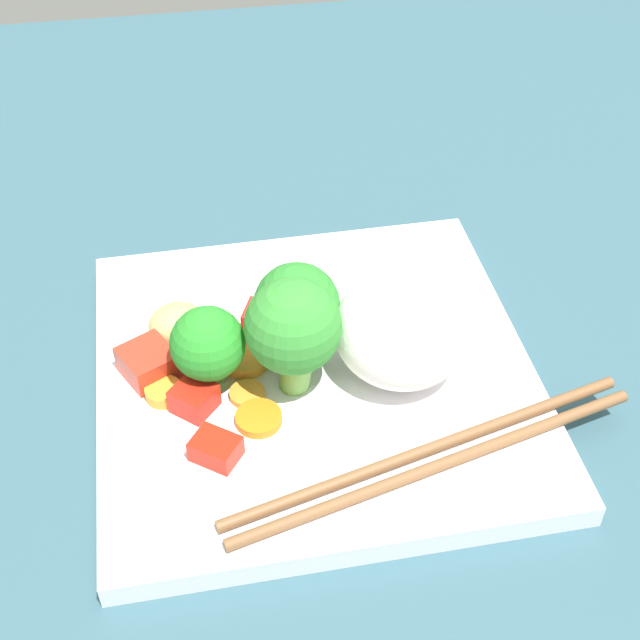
{
  "coord_description": "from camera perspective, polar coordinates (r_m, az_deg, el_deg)",
  "views": [
    {
      "loc": [
        -36.62,
        5.93,
        39.01
      ],
      "look_at": [
        1.78,
        -0.61,
        3.5
      ],
      "focal_mm": 50.21,
      "sensor_mm": 36.0,
      "label": 1
    }
  ],
  "objects": [
    {
      "name": "chopstick_pair",
      "position": [
        0.48,
        7.29,
        -8.67
      ],
      "size": [
        7.87,
        23.6,
        0.68
      ],
      "rotation": [
        0.0,
        0.0,
        4.97
      ],
      "color": "brown",
      "rests_on": "square_plate"
    },
    {
      "name": "broccoli_floret_2",
      "position": [
        0.5,
        -7.16,
        -1.57
      ],
      "size": [
        4.24,
        4.24,
        5.49
      ],
      "color": "#83B650",
      "rests_on": "square_plate"
    },
    {
      "name": "pepper_chunk_3",
      "position": [
        0.48,
        -6.66,
        -8.15
      ],
      "size": [
        2.95,
        3.08,
        1.3
      ],
      "primitive_type": "cube",
      "rotation": [
        0.0,
        0.0,
        0.94
      ],
      "color": "red",
      "rests_on": "square_plate"
    },
    {
      "name": "carrot_slice_2",
      "position": [
        0.53,
        -4.83,
        -2.43
      ],
      "size": [
        3.55,
        3.55,
        0.65
      ],
      "primitive_type": "cylinder",
      "rotation": [
        0.0,
        0.0,
        2.93
      ],
      "color": "orange",
      "rests_on": "square_plate"
    },
    {
      "name": "carrot_slice_4",
      "position": [
        0.51,
        -4.67,
        -4.73
      ],
      "size": [
        2.72,
        2.72,
        0.41
      ],
      "primitive_type": "cylinder",
      "rotation": [
        0.0,
        0.0,
        2.03
      ],
      "color": "orange",
      "rests_on": "square_plate"
    },
    {
      "name": "square_plate",
      "position": [
        0.53,
        -0.32,
        -3.53
      ],
      "size": [
        25.76,
        25.76,
        1.5
      ],
      "primitive_type": "cube",
      "rotation": [
        0.0,
        0.0,
        0.02
      ],
      "color": "white",
      "rests_on": "ground_plane"
    },
    {
      "name": "pepper_chunk_2",
      "position": [
        0.53,
        -10.9,
        -2.69
      ],
      "size": [
        3.89,
        3.85,
        1.76
      ],
      "primitive_type": "cube",
      "rotation": [
        0.0,
        0.0,
        3.63
      ],
      "color": "red",
      "rests_on": "square_plate"
    },
    {
      "name": "carrot_slice_0",
      "position": [
        0.5,
        -3.93,
        -6.28
      ],
      "size": [
        3.68,
        3.68,
        0.53
      ],
      "primitive_type": "cylinder",
      "rotation": [
        0.0,
        0.0,
        3.97
      ],
      "color": "orange",
      "rests_on": "square_plate"
    },
    {
      "name": "chicken_piece_1",
      "position": [
        0.53,
        -6.76,
        -0.89
      ],
      "size": [
        3.47,
        3.08,
        2.37
      ],
      "primitive_type": "ellipsoid",
      "rotation": [
        0.0,
        0.0,
        0.24
      ],
      "color": "tan",
      "rests_on": "square_plate"
    },
    {
      "name": "chicken_piece_0",
      "position": [
        0.54,
        -9.1,
        -0.27
      ],
      "size": [
        4.49,
        4.61,
        2.35
      ],
      "primitive_type": "ellipsoid",
      "rotation": [
        0.0,
        0.0,
        2.05
      ],
      "color": "tan",
      "rests_on": "square_plate"
    },
    {
      "name": "pepper_chunk_0",
      "position": [
        0.54,
        -3.62,
        -0.07
      ],
      "size": [
        2.75,
        2.83,
        1.9
      ],
      "primitive_type": "cube",
      "rotation": [
        0.0,
        0.0,
        1.17
      ],
      "color": "red",
      "rests_on": "square_plate"
    },
    {
      "name": "carrot_slice_3",
      "position": [
        0.53,
        -8.68,
        -2.49
      ],
      "size": [
        3.05,
        3.05,
        0.59
      ],
      "primitive_type": "cylinder",
      "rotation": [
        0.0,
        0.0,
        5.45
      ],
      "color": "gold",
      "rests_on": "square_plate"
    },
    {
      "name": "pepper_chunk_1",
      "position": [
        0.5,
        -8.02,
        -4.95
      ],
      "size": [
        3.0,
        3.0,
        1.59
      ],
      "primitive_type": "cube",
      "rotation": [
        0.0,
        0.0,
        2.42
      ],
      "color": "red",
      "rests_on": "square_plate"
    },
    {
      "name": "broccoli_floret_1",
      "position": [
        0.48,
        -1.72,
        -0.56
      ],
      "size": [
        5.37,
        5.37,
        7.65
      ],
      "color": "#6AA546",
      "rests_on": "square_plate"
    },
    {
      "name": "carrot_slice_1",
      "position": [
        0.52,
        -9.94,
        -4.54
      ],
      "size": [
        2.84,
        2.84,
        0.73
      ],
      "primitive_type": "cylinder",
      "rotation": [
        0.0,
        0.0,
        4.24
      ],
      "color": "orange",
      "rests_on": "square_plate"
    },
    {
      "name": "rice_mound",
      "position": [
        0.51,
        5.2,
        -0.62
      ],
      "size": [
        9.69,
        9.57,
        6.01
      ],
      "primitive_type": "ellipsoid",
      "rotation": [
        0.0,
        0.0,
        3.42
      ],
      "color": "white",
      "rests_on": "square_plate"
    },
    {
      "name": "broccoli_floret_0",
      "position": [
        0.51,
        -1.51,
        0.8
      ],
      "size": [
        4.98,
        4.98,
        6.62
      ],
      "color": "#73B755",
      "rests_on": "square_plate"
    },
    {
      "name": "ground_plane",
      "position": [
        0.55,
        -0.32,
        -4.81
      ],
      "size": [
        110.0,
        110.0,
        2.0
      ],
      "primitive_type": "cube",
      "color": "#315461"
    }
  ]
}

